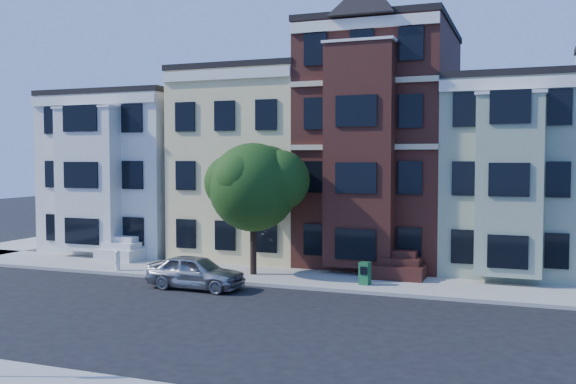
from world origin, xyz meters
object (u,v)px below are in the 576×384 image
at_px(street_tree, 253,193).
at_px(fire_hydrant, 117,262).
at_px(parked_car, 196,272).
at_px(newspaper_box, 365,273).

xyz_separation_m(street_tree, fire_hydrant, (-6.47, -1.34, -3.35)).
bearing_deg(fire_hydrant, parked_car, -19.84).
bearing_deg(parked_car, street_tree, -18.87).
xyz_separation_m(street_tree, parked_car, (-1.22, -3.24, -3.16)).
bearing_deg(newspaper_box, fire_hydrant, -168.23).
distance_m(newspaper_box, fire_hydrant, 11.90).
bearing_deg(fire_hydrant, newspaper_box, 3.57).
height_order(parked_car, newspaper_box, parked_car).
relative_size(street_tree, newspaper_box, 7.77).
relative_size(street_tree, parked_car, 1.77).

